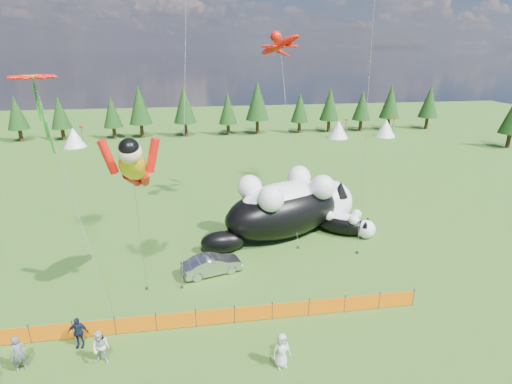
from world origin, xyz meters
TOP-DOWN VIEW (x-y plane):
  - ground at (0.00, 0.00)m, footprint 160.00×160.00m
  - safety_fence at (0.00, -3.00)m, footprint 22.06×0.06m
  - tree_line at (0.00, 45.00)m, footprint 90.00×4.00m
  - festival_tents at (11.00, 40.00)m, footprint 50.00×3.20m
  - cat_large at (6.36, 7.21)m, footprint 12.62×8.15m
  - cat_small at (10.49, 6.39)m, footprint 4.74×3.77m
  - car at (0.08, 2.12)m, footprint 4.03×2.30m
  - spectator_a at (-8.75, -4.83)m, footprint 0.79×0.71m
  - spectator_b at (-5.25, -4.92)m, footprint 0.95×0.70m
  - spectator_c at (-6.57, -3.60)m, footprint 0.99×0.55m
  - spectator_e at (2.78, -6.31)m, footprint 0.93×0.69m
  - superhero_kite at (-3.81, 0.35)m, footprint 4.22×4.61m
  - gecko_kite at (6.38, 12.47)m, footprint 5.72×11.07m
  - flower_kite at (-8.86, 2.99)m, footprint 5.44×7.34m

SIDE VIEW (x-z plane):
  - ground at x=0.00m, z-range 0.00..0.00m
  - safety_fence at x=0.00m, z-range -0.05..1.05m
  - car at x=0.08m, z-range 0.00..1.26m
  - spectator_c at x=-6.57m, z-range 0.00..1.64m
  - spectator_e at x=2.78m, z-range 0.00..1.73m
  - spectator_b at x=-5.25m, z-range 0.00..1.74m
  - spectator_a at x=-8.75m, z-range 0.00..1.82m
  - cat_small at x=10.49m, z-range -0.05..1.88m
  - festival_tents at x=11.00m, z-range 0.00..2.80m
  - cat_large at x=6.36m, z-range -0.12..4.67m
  - tree_line at x=0.00m, z-range 0.00..8.00m
  - superhero_kite at x=-3.81m, z-range 2.83..12.84m
  - flower_kite at x=-8.86m, z-range 5.08..18.95m
  - gecko_kite at x=6.38m, z-range 5.89..21.76m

